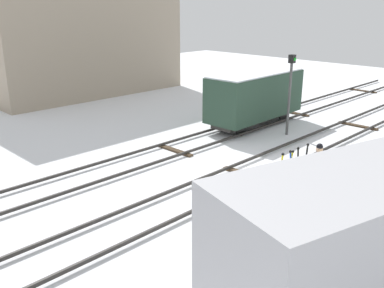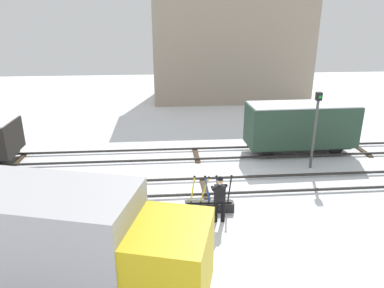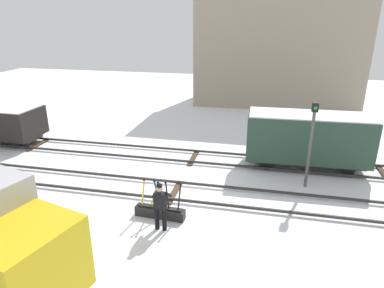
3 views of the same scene
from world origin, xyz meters
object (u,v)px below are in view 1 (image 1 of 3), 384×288
Objects in this scene: switch_lever_frame at (291,184)px; signal_post at (290,86)px; freight_car_near_switch at (255,96)px; rail_worker at (317,167)px; delivery_truck at (373,239)px.

switch_lever_frame is 0.50× the size of signal_post.
freight_car_near_switch is (5.38, 5.49, 1.23)m from switch_lever_frame.
rail_worker is 0.48× the size of signal_post.
freight_car_near_switch is at bearing 86.53° from signal_post.
delivery_truck is 11.96m from signal_post.
freight_car_near_switch is (5.13, 6.18, 0.52)m from rail_worker.
rail_worker is (0.25, -0.69, 0.72)m from switch_lever_frame.
signal_post reaches higher than freight_car_near_switch.
freight_car_near_switch is at bearing 60.99° from delivery_truck.
freight_car_near_switch is (9.33, 9.55, -0.23)m from delivery_truck.
signal_post is 0.66× the size of freight_car_near_switch.
freight_car_near_switch is at bearing 48.56° from switch_lever_frame.
freight_car_near_switch is at bearing 53.29° from rail_worker.
switch_lever_frame is 0.33× the size of freight_car_near_switch.
signal_post reaches higher than rail_worker.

